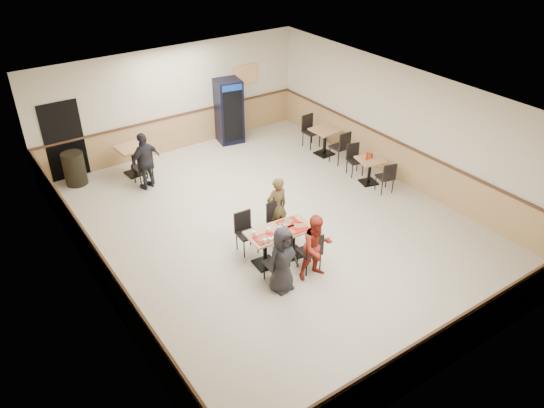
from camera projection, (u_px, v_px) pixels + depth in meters
ground at (273, 226)px, 12.15m from camera, size 10.00×10.00×0.00m
room_shell at (274, 145)px, 14.50m from camera, size 10.00×10.00×10.00m
main_table at (279, 240)px, 10.84m from camera, size 1.40×0.77×0.73m
main_chairs at (277, 242)px, 10.83m from camera, size 1.31×1.67×0.92m
diner_woman_left at (283, 260)px, 9.93m from camera, size 0.71×0.50×1.38m
diner_woman_right at (317, 247)px, 10.27m from camera, size 0.74×0.62×1.40m
diner_man_opposite at (277, 207)px, 11.52m from camera, size 0.53×0.36×1.41m
lone_diner at (145, 161)px, 13.29m from camera, size 0.96×0.61×1.52m
tabletop_clutter at (281, 230)px, 10.66m from camera, size 1.21×0.61×0.12m
side_table_near at (370, 167)px, 13.65m from camera, size 0.78×0.78×0.69m
side_table_near_chair_south at (385, 176)px, 13.28m from camera, size 0.49×0.49×0.87m
side_table_near_chair_north at (355, 160)px, 14.05m from camera, size 0.49×0.49×0.87m
side_table_far at (325, 138)px, 15.07m from camera, size 0.76×0.76×0.77m
side_table_far_chair_south at (339, 146)px, 14.65m from camera, size 0.47×0.47×0.98m
side_table_far_chair_north at (312, 131)px, 15.52m from camera, size 0.47×0.47×0.98m
condiment_caddy at (369, 156)px, 13.51m from camera, size 0.23×0.06×0.20m
back_table at (133, 156)px, 14.04m from camera, size 0.79×0.79×0.79m
back_table_chair_lone at (143, 166)px, 13.61m from camera, size 0.50×0.50×1.01m
pepsi_cooler at (229, 111)px, 15.65m from camera, size 0.83×0.84×1.90m
trash_bin at (74, 169)px, 13.63m from camera, size 0.55×0.55×0.87m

